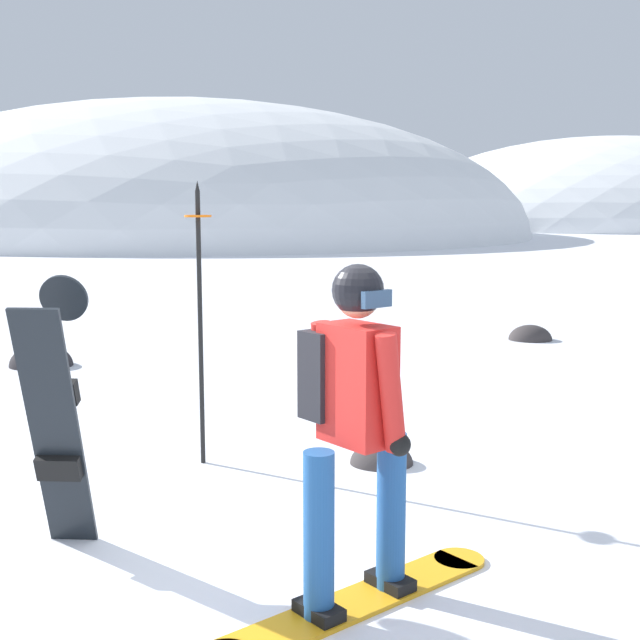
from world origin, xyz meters
TOP-DOWN VIEW (x-y plane):
  - ground_plane at (0.00, 0.00)m, footprint 300.00×300.00m
  - ridge_peak_main at (-9.54, 40.96)m, footprint 37.32×33.59m
  - ridge_peak_far at (17.81, 57.46)m, footprint 31.69×28.52m
  - snowboarder_main at (0.57, -0.04)m, footprint 1.42×1.34m
  - spare_snowboard at (-1.10, 0.46)m, footprint 0.28×0.51m
  - piste_marker_near at (-0.62, 2.12)m, footprint 0.20×0.20m
  - rock_dark at (2.98, 7.91)m, footprint 0.62×0.53m
  - rock_mid at (0.76, 2.18)m, footprint 0.49×0.41m
  - rock_small at (-3.33, 5.68)m, footprint 0.77×0.65m

SIDE VIEW (x-z plane):
  - ground_plane at x=0.00m, z-range 0.00..0.00m
  - ridge_peak_main at x=-9.54m, z-range -7.16..7.16m
  - ridge_peak_far at x=17.81m, z-range -6.40..6.40m
  - rock_dark at x=2.98m, z-range -0.22..0.22m
  - rock_mid at x=0.76m, z-range -0.17..0.17m
  - rock_small at x=-3.33m, z-range -0.27..0.27m
  - spare_snowboard at x=-1.10m, z-range 0.01..1.60m
  - snowboarder_main at x=0.57m, z-range 0.06..1.78m
  - piste_marker_near at x=-0.62m, z-range 0.14..2.29m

